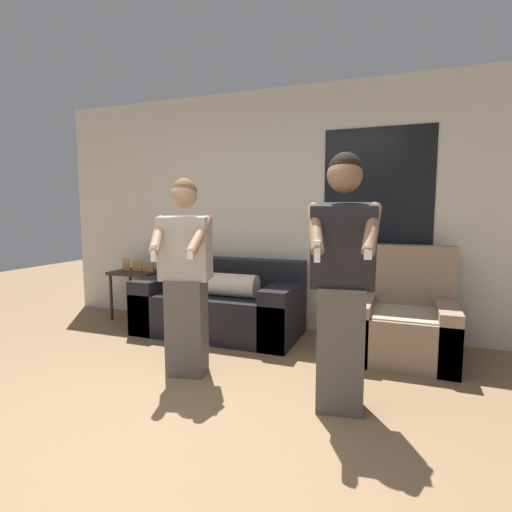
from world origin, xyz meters
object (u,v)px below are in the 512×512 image
Objects in this scene: armchair at (403,322)px; person_left at (186,277)px; side_table at (137,277)px; couch at (220,305)px; person_right at (342,282)px.

person_left reaches higher than armchair.
couch is at bearing -8.69° from side_table.
couch is at bearing 101.95° from person_left.
couch is 1.25m from person_left.
person_right is (1.28, -0.17, 0.07)m from person_left.
armchair is at bearing 32.95° from person_left.
person_left is at bearing -78.05° from couch.
person_right is (2.75, -1.47, 0.36)m from side_table.
armchair is 3.16m from side_table.
person_right is at bearing -40.23° from couch.
couch is at bearing 139.77° from person_right.
person_right reaches higher than couch.
side_table is (-1.23, 0.19, 0.22)m from couch.
armchair is 1.43m from person_right.
person_left is 0.93× the size of person_right.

